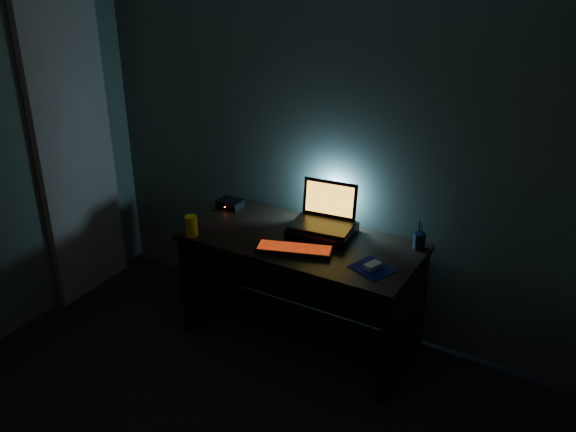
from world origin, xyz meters
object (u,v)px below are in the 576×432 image
object	(u,v)px
keyboard	(294,249)
juice_glass	(191,226)
laptop	(325,215)
mouse	(373,266)
router	(230,204)
pen_cup	(419,241)

from	to	relation	value
keyboard	juice_glass	xyz separation A→B (m)	(-0.67, -0.14, 0.05)
laptop	keyboard	xyz separation A→B (m)	(-0.04, -0.33, -0.11)
laptop	mouse	bearing A→B (deg)	-39.12
router	mouse	bearing A→B (deg)	-15.21
laptop	juice_glass	xyz separation A→B (m)	(-0.71, -0.47, -0.05)
pen_cup	juice_glass	distance (m)	1.42
keyboard	pen_cup	size ratio (longest dim) A/B	4.71
pen_cup	keyboard	bearing A→B (deg)	-147.41
laptop	mouse	distance (m)	0.55
mouse	pen_cup	distance (m)	0.40
laptop	pen_cup	world-z (taller)	laptop
mouse	router	xyz separation A→B (m)	(-1.20, 0.30, 0.01)
keyboard	pen_cup	world-z (taller)	pen_cup
mouse	router	distance (m)	1.24
juice_glass	keyboard	bearing A→B (deg)	11.61
laptop	keyboard	distance (m)	0.35
pen_cup	router	size ratio (longest dim) A/B	0.62
juice_glass	router	size ratio (longest dim) A/B	0.80
keyboard	pen_cup	distance (m)	0.76
keyboard	router	size ratio (longest dim) A/B	2.93
laptop	juice_glass	size ratio (longest dim) A/B	3.05
keyboard	router	world-z (taller)	router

